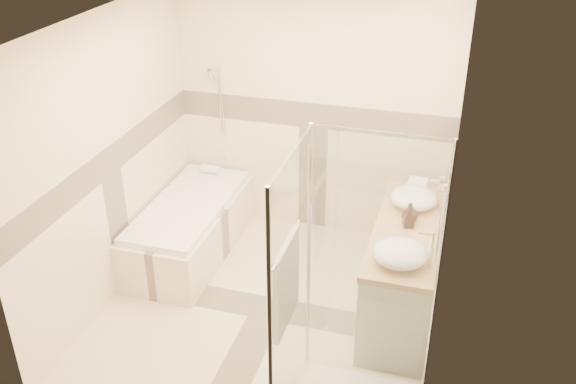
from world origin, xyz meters
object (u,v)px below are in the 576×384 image
(amenity_bottle_a, at_px, (409,217))
(bathtub, at_px, (190,225))
(vessel_sink_near, at_px, (414,198))
(vanity, at_px, (406,270))
(vessel_sink_far, at_px, (400,253))
(amenity_bottle_b, at_px, (410,213))
(shower_enclosure, at_px, (341,357))

(amenity_bottle_a, bearing_deg, bathtub, 170.89)
(vessel_sink_near, bearing_deg, vanity, -86.88)
(bathtub, distance_m, vanity, 2.18)
(vanity, bearing_deg, vessel_sink_far, -92.15)
(vessel_sink_far, xyz_separation_m, amenity_bottle_b, (0.00, 0.62, 0.01))
(vanity, distance_m, amenity_bottle_b, 0.52)
(vanity, bearing_deg, vessel_sink_near, 93.12)
(vessel_sink_far, height_order, amenity_bottle_b, amenity_bottle_b)
(shower_enclosure, bearing_deg, amenity_bottle_b, 78.64)
(vessel_sink_far, bearing_deg, vessel_sink_near, 90.00)
(bathtub, bearing_deg, vessel_sink_far, -22.47)
(vanity, height_order, vessel_sink_near, vessel_sink_near)
(vessel_sink_far, height_order, amenity_bottle_a, amenity_bottle_a)
(vessel_sink_near, distance_m, vessel_sink_far, 0.90)
(bathtub, xyz_separation_m, vanity, (2.15, -0.35, 0.12))
(bathtub, bearing_deg, vanity, -9.25)
(bathtub, bearing_deg, amenity_bottle_a, -9.11)
(bathtub, relative_size, amenity_bottle_b, 9.77)
(vessel_sink_near, xyz_separation_m, vessel_sink_far, (0.00, -0.90, 0.00))
(bathtub, xyz_separation_m, vessel_sink_near, (2.13, 0.02, 0.62))
(vessel_sink_far, distance_m, amenity_bottle_b, 0.62)
(bathtub, height_order, shower_enclosure, shower_enclosure)
(bathtub, xyz_separation_m, amenity_bottle_a, (2.13, -0.34, 0.63))
(amenity_bottle_a, bearing_deg, vanity, -22.51)
(vanity, bearing_deg, amenity_bottle_a, 157.49)
(vanity, height_order, amenity_bottle_a, amenity_bottle_a)
(shower_enclosure, xyz_separation_m, amenity_bottle_b, (0.27, 1.36, 0.43))
(vessel_sink_near, bearing_deg, shower_enclosure, -99.46)
(shower_enclosure, height_order, amenity_bottle_a, shower_enclosure)
(bathtub, bearing_deg, shower_enclosure, -41.10)
(shower_enclosure, distance_m, amenity_bottle_a, 1.38)
(vanity, distance_m, amenity_bottle_a, 0.51)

